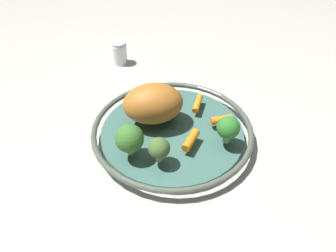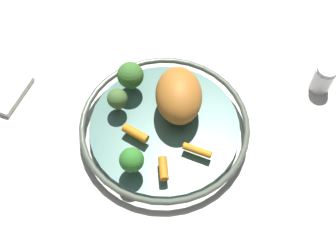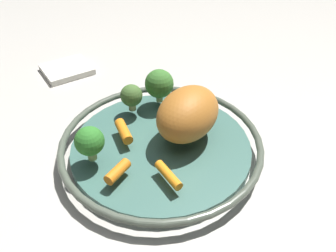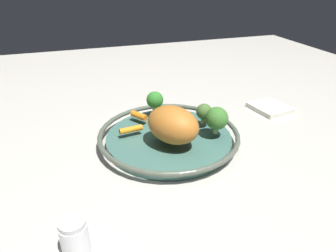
# 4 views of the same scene
# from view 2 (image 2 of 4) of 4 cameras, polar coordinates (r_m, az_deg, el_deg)

# --- Properties ---
(ground_plane) EXTENTS (2.16, 2.16, 0.00)m
(ground_plane) POSITION_cam_2_polar(r_m,az_deg,el_deg) (0.90, -0.46, -0.71)
(ground_plane) COLOR #B7B2A8
(serving_bowl) EXTENTS (0.35, 0.35, 0.03)m
(serving_bowl) POSITION_cam_2_polar(r_m,az_deg,el_deg) (0.89, -0.47, -0.11)
(serving_bowl) COLOR #3D665B
(serving_bowl) RESTS_ON ground_plane
(roast_chicken_piece) EXTENTS (0.16, 0.15, 0.09)m
(roast_chicken_piece) POSITION_cam_2_polar(r_m,az_deg,el_deg) (0.86, 1.44, 4.11)
(roast_chicken_piece) COLOR #B36A26
(roast_chicken_piece) RESTS_ON serving_bowl
(baby_carrot_right) EXTENTS (0.05, 0.04, 0.02)m
(baby_carrot_right) POSITION_cam_2_polar(r_m,az_deg,el_deg) (0.81, -0.63, -5.69)
(baby_carrot_right) COLOR orange
(baby_carrot_right) RESTS_ON serving_bowl
(baby_carrot_back) EXTENTS (0.02, 0.06, 0.02)m
(baby_carrot_back) POSITION_cam_2_polar(r_m,az_deg,el_deg) (0.85, -4.37, -0.97)
(baby_carrot_back) COLOR orange
(baby_carrot_back) RESTS_ON serving_bowl
(baby_carrot_left) EXTENTS (0.02, 0.06, 0.02)m
(baby_carrot_left) POSITION_cam_2_polar(r_m,az_deg,el_deg) (0.83, 3.91, -3.26)
(baby_carrot_left) COLOR orange
(baby_carrot_left) RESTS_ON serving_bowl
(broccoli_floret_large) EXTENTS (0.05, 0.05, 0.06)m
(broccoli_floret_large) POSITION_cam_2_polar(r_m,az_deg,el_deg) (0.79, -4.88, -4.56)
(broccoli_floret_large) COLOR #94AC66
(broccoli_floret_large) RESTS_ON serving_bowl
(broccoli_floret_small) EXTENTS (0.04, 0.04, 0.05)m
(broccoli_floret_small) POSITION_cam_2_polar(r_m,az_deg,el_deg) (0.87, -6.78, 3.61)
(broccoli_floret_small) COLOR tan
(broccoli_floret_small) RESTS_ON serving_bowl
(broccoli_floret_edge) EXTENTS (0.06, 0.06, 0.07)m
(broccoli_floret_edge) POSITION_cam_2_polar(r_m,az_deg,el_deg) (0.89, -5.04, 6.74)
(broccoli_floret_edge) COLOR #9CA566
(broccoli_floret_edge) RESTS_ON serving_bowl
(salt_shaker) EXTENTS (0.04, 0.04, 0.07)m
(salt_shaker) POSITION_cam_2_polar(r_m,az_deg,el_deg) (1.00, 19.96, 5.94)
(salt_shaker) COLOR white
(salt_shaker) RESTS_ON ground_plane
(dish_towel) EXTENTS (0.12, 0.11, 0.01)m
(dish_towel) POSITION_cam_2_polar(r_m,az_deg,el_deg) (1.02, -21.26, 4.45)
(dish_towel) COLOR silver
(dish_towel) RESTS_ON ground_plane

